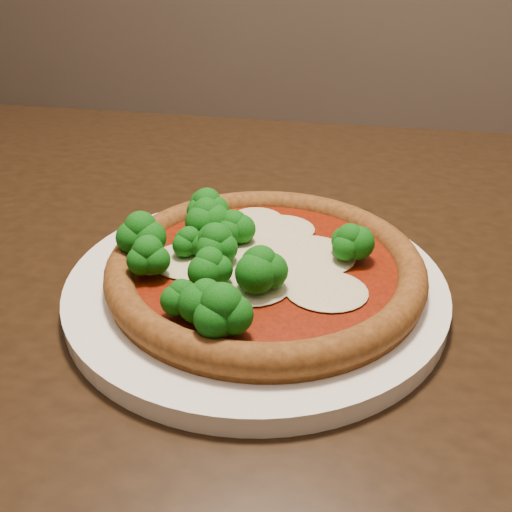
# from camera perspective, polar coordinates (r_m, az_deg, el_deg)

# --- Properties ---
(dining_table) EXTENTS (1.24, 0.97, 0.75)m
(dining_table) POSITION_cam_1_polar(r_m,az_deg,el_deg) (0.64, 1.79, -6.96)
(dining_table) COLOR black
(dining_table) RESTS_ON floor
(plate) EXTENTS (0.34, 0.34, 0.02)m
(plate) POSITION_cam_1_polar(r_m,az_deg,el_deg) (0.52, 0.00, -2.95)
(plate) COLOR white
(plate) RESTS_ON dining_table
(pizza) EXTENTS (0.28, 0.28, 0.06)m
(pizza) POSITION_cam_1_polar(r_m,az_deg,el_deg) (0.50, -0.22, -0.63)
(pizza) COLOR brown
(pizza) RESTS_ON plate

